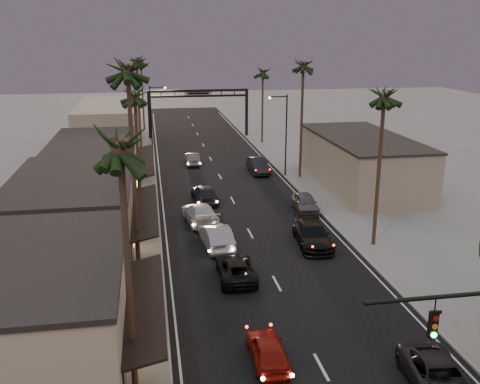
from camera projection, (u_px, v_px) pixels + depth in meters
name	position (u px, v px, depth m)	size (l,w,h in m)	color
ground	(228.00, 192.00, 53.66)	(200.00, 200.00, 0.00)	slate
road	(221.00, 179.00, 58.39)	(14.00, 120.00, 0.02)	black
sidewalk_left	(134.00, 167.00, 63.45)	(5.00, 92.00, 0.12)	slate
sidewalk_right	(289.00, 161.00, 66.53)	(5.00, 92.00, 0.12)	slate
storefront_near	(36.00, 318.00, 24.30)	(8.00, 12.00, 5.50)	#C7B498
storefront_mid	(74.00, 218.00, 37.54)	(8.00, 14.00, 5.50)	gray
storefront_far	(95.00, 168.00, 52.74)	(8.00, 16.00, 5.00)	#C7B498
storefront_dist	(109.00, 126.00, 74.34)	(8.00, 20.00, 6.00)	gray
building_right	(362.00, 162.00, 55.22)	(8.00, 18.00, 5.00)	gray
arch	(198.00, 101.00, 80.46)	(15.20, 0.40, 7.27)	black
streetlight_right	(284.00, 129.00, 58.00)	(2.13, 0.30, 9.00)	black
streetlight_left	(153.00, 115.00, 68.05)	(2.13, 0.30, 9.00)	black
palm_la	(120.00, 138.00, 19.72)	(3.20, 3.20, 13.20)	#38281C
palm_lb	(127.00, 65.00, 31.47)	(3.20, 3.20, 15.20)	#38281C
palm_lc	(134.00, 92.00, 45.53)	(3.20, 3.20, 12.20)	#38281C
palm_ld	(136.00, 59.00, 62.94)	(3.20, 3.20, 14.20)	#38281C
palm_ra	(385.00, 91.00, 36.69)	(3.20, 3.20, 13.20)	#38281C
palm_rb	(303.00, 62.00, 55.33)	(3.20, 3.20, 14.20)	#38281C
palm_rc	(263.00, 69.00, 74.79)	(3.20, 3.20, 12.20)	#38281C
palm_far	(141.00, 59.00, 85.01)	(3.20, 3.20, 13.20)	#38281C
oncoming_red	(268.00, 350.00, 25.47)	(1.63, 4.04, 1.38)	maroon
oncoming_pickup	(236.00, 269.00, 34.34)	(2.28, 4.95, 1.38)	black
oncoming_silver	(216.00, 236.00, 39.40)	(1.80, 5.16, 1.70)	gray
oncoming_white	(200.00, 213.00, 44.50)	(2.34, 5.74, 1.67)	silver
oncoming_dgrey	(205.00, 193.00, 50.07)	(2.02, 5.02, 1.71)	black
oncoming_grey_far	(193.00, 159.00, 64.53)	(1.56, 4.49, 1.48)	#515056
curbside_near	(439.00, 378.00, 23.33)	(2.39, 5.18, 1.44)	black
curbside_black	(313.00, 235.00, 39.74)	(2.34, 5.75, 1.67)	black
curbside_grey	(305.00, 203.00, 47.48)	(1.87, 4.64, 1.58)	#4F4E54
curbside_far	(258.00, 165.00, 60.78)	(1.82, 5.22, 1.72)	black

